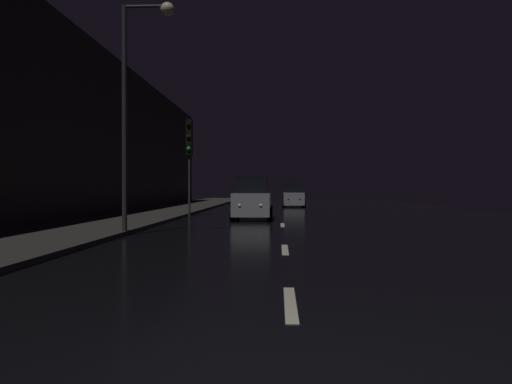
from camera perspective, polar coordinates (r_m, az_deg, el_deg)
name	(u,v)px	position (r m, az deg, el deg)	size (l,w,h in m)	color
ground	(282,217)	(28.68, 2.75, -2.63)	(26.85, 84.00, 0.02)	black
sidewalk_left	(148,215)	(29.54, -11.43, -2.38)	(4.40, 84.00, 0.15)	#33302D
building_facade_left	(76,126)	(27.09, -18.62, 6.71)	(0.80, 63.00, 8.99)	#2D2B28
lane_centerline	(285,246)	(14.22, 3.06, -5.75)	(0.16, 17.04, 0.01)	beige
traffic_light_far_left	(189,145)	(28.82, -7.13, 4.95)	(0.32, 0.46, 5.19)	#38383A
streetlamp_overhead	(138,82)	(17.95, -12.45, 11.34)	(1.70, 0.44, 7.49)	#2D2D30
car_approaching_headlights	(252,200)	(25.84, -0.39, -0.83)	(1.91, 4.14, 2.09)	#A5A8AD
car_distant_taillights	(294,196)	(41.86, 4.02, -0.46)	(1.72, 3.72, 1.88)	#A5A8AD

